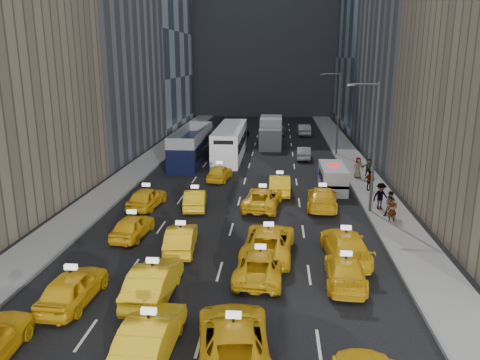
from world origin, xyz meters
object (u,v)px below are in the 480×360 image
object	(u,v)px
taxi_2	(234,340)
pedestrian_0	(392,210)
city_bus	(230,142)
nypd_van	(333,178)
double_decker	(192,146)
taxi_1	(150,336)
box_truck	(271,132)

from	to	relation	value
taxi_2	pedestrian_0	xyz separation A→B (m)	(8.93, 14.94, 0.15)
taxi_2	city_bus	size ratio (longest dim) A/B	0.42
taxi_2	nypd_van	world-z (taller)	nypd_van
nypd_van	double_decker	xyz separation A→B (m)	(-13.32, 9.35, 0.71)
nypd_van	city_bus	distance (m)	15.61
taxi_2	city_bus	xyz separation A→B (m)	(-3.67, 35.01, 0.89)
taxi_1	city_bus	xyz separation A→B (m)	(-0.64, 35.01, 0.88)
nypd_van	double_decker	world-z (taller)	double_decker
taxi_1	city_bus	world-z (taller)	city_bus
taxi_1	nypd_van	world-z (taller)	nypd_van
city_bus	taxi_1	bearing A→B (deg)	-92.51
double_decker	box_truck	xyz separation A→B (m)	(7.94, 9.69, 0.02)
nypd_van	box_truck	bearing A→B (deg)	98.29
taxi_1	pedestrian_0	bearing A→B (deg)	-126.41
pedestrian_0	taxi_1	bearing A→B (deg)	-114.95
taxi_1	box_truck	world-z (taller)	box_truck
box_truck	taxi_1	bearing A→B (deg)	-101.82
double_decker	city_bus	world-z (taller)	double_decker
taxi_2	box_truck	world-z (taller)	box_truck
pedestrian_0	taxi_2	bearing A→B (deg)	-107.15
taxi_2	double_decker	size ratio (longest dim) A/B	0.47
box_truck	pedestrian_0	distance (m)	28.12
taxi_1	taxi_2	size ratio (longest dim) A/B	0.85
taxi_1	nypd_van	distance (m)	24.44
nypd_van	pedestrian_0	size ratio (longest dim) A/B	3.42
taxi_1	taxi_2	world-z (taller)	taxi_1
double_decker	taxi_1	bearing A→B (deg)	-83.05
nypd_van	city_bus	bearing A→B (deg)	120.58
taxi_2	city_bus	world-z (taller)	city_bus
box_truck	nypd_van	bearing A→B (deg)	-81.12
pedestrian_0	nypd_van	bearing A→B (deg)	124.66
city_bus	box_truck	bearing A→B (deg)	54.39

